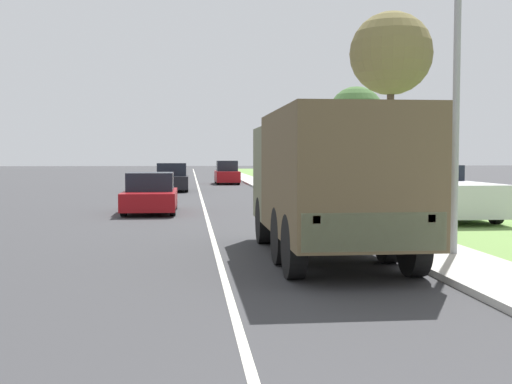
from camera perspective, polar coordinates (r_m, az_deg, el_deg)
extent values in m
plane|color=#38383A|center=(42.27, -5.14, 0.39)|extent=(180.00, 180.00, 0.00)
cube|color=silver|center=(42.27, -5.14, 0.39)|extent=(0.12, 120.00, 0.00)
cube|color=beige|center=(42.56, 0.93, 0.50)|extent=(1.80, 120.00, 0.12)
cube|color=#6B9347|center=(43.31, 6.72, 0.46)|extent=(7.00, 120.00, 0.02)
cube|color=#606647|center=(15.53, 4.52, 1.66)|extent=(2.41, 1.88, 2.18)
cube|color=brown|center=(12.25, 7.36, 1.66)|extent=(2.41, 4.82, 2.37)
cube|color=#606647|center=(10.03, 10.43, -3.49)|extent=(2.29, 0.10, 0.60)
cube|color=red|center=(9.77, 5.39, -2.45)|extent=(0.12, 0.06, 0.12)
cube|color=red|center=(10.28, 15.31, -2.27)|extent=(0.12, 0.06, 0.12)
cylinder|color=black|center=(15.35, 0.69, -2.53)|extent=(0.30, 1.11, 1.11)
cylinder|color=black|center=(15.74, 8.34, -2.43)|extent=(0.30, 1.11, 1.11)
cylinder|color=black|center=(10.97, 3.38, -4.86)|extent=(0.30, 1.11, 1.11)
cylinder|color=black|center=(11.49, 13.85, -4.58)|extent=(0.30, 1.11, 1.11)
cylinder|color=black|center=(12.38, 2.30, -3.93)|extent=(0.30, 1.11, 1.11)
cylinder|color=black|center=(12.85, 11.66, -3.73)|extent=(0.30, 1.11, 1.11)
cube|color=maroon|center=(23.97, -9.36, -0.64)|extent=(1.89, 4.39, 0.64)
cube|color=black|center=(24.02, -9.36, 0.93)|extent=(1.66, 1.97, 0.66)
cylinder|color=black|center=(25.44, -11.06, -0.82)|extent=(0.20, 0.64, 0.64)
cylinder|color=black|center=(25.34, -7.26, -0.81)|extent=(0.20, 0.64, 0.64)
cylinder|color=black|center=(22.65, -11.69, -1.33)|extent=(0.20, 0.64, 0.64)
cylinder|color=black|center=(22.55, -7.42, -1.31)|extent=(0.20, 0.64, 0.64)
cube|color=black|center=(38.31, -7.48, 0.89)|extent=(1.92, 4.10, 0.74)
cube|color=black|center=(38.37, -7.49, 2.01)|extent=(1.69, 1.85, 0.75)
cylinder|color=black|center=(39.66, -8.67, 0.64)|extent=(0.20, 0.64, 0.64)
cylinder|color=black|center=(39.62, -6.19, 0.65)|extent=(0.20, 0.64, 0.64)
cylinder|color=black|center=(37.04, -8.86, 0.45)|extent=(0.20, 0.64, 0.64)
cylinder|color=black|center=(36.99, -6.20, 0.47)|extent=(0.20, 0.64, 0.64)
cube|color=maroon|center=(47.72, -2.60, 1.40)|extent=(1.72, 4.31, 0.77)
cube|color=black|center=(47.79, -2.60, 2.33)|extent=(1.51, 1.94, 0.78)
cylinder|color=black|center=(49.07, -3.57, 1.16)|extent=(0.20, 0.64, 0.64)
cylinder|color=black|center=(49.16, -1.81, 1.17)|extent=(0.20, 0.64, 0.64)
cylinder|color=black|center=(46.32, -3.43, 1.04)|extent=(0.20, 0.64, 0.64)
cylinder|color=black|center=(46.41, -1.56, 1.05)|extent=(0.20, 0.64, 0.64)
cube|color=silver|center=(22.19, 16.37, -0.54)|extent=(1.98, 5.76, 0.88)
cube|color=black|center=(23.71, 14.87, 1.57)|extent=(1.82, 2.42, 0.65)
cube|color=silver|center=(21.05, 17.64, 0.60)|extent=(1.98, 3.34, 0.12)
cylinder|color=black|center=(23.68, 12.67, -0.95)|extent=(0.24, 0.76, 0.76)
cylinder|color=black|center=(24.29, 16.55, -0.90)|extent=(0.24, 0.76, 0.76)
cylinder|color=black|center=(20.13, 16.12, -1.72)|extent=(0.24, 0.76, 0.76)
cylinder|color=black|center=(20.84, 20.55, -1.64)|extent=(0.24, 0.76, 0.76)
cylinder|color=gray|center=(13.67, 17.43, 11.03)|extent=(0.14, 0.14, 7.73)
cylinder|color=#4C3D2D|center=(25.88, 11.83, 4.32)|extent=(0.29, 0.29, 5.19)
sphere|color=olive|center=(26.18, 11.92, 11.96)|extent=(3.24, 3.24, 3.24)
cylinder|color=brown|center=(37.43, 8.85, 2.76)|extent=(0.24, 0.24, 3.57)
sphere|color=#477038|center=(37.51, 8.89, 6.84)|extent=(3.20, 3.20, 3.20)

